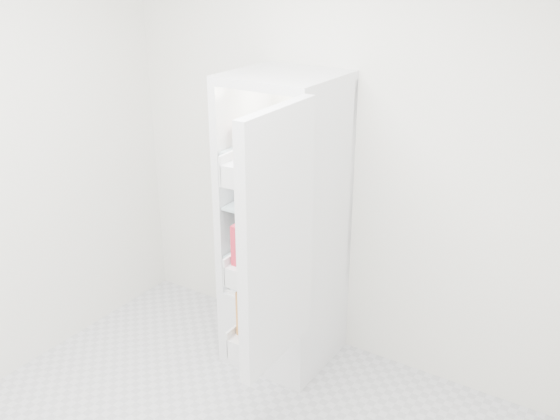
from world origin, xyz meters
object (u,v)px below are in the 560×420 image
Objects in this scene: mushroom_bowl at (264,235)px; fridge_door at (272,245)px; red_cabbage at (295,243)px; refrigerator at (288,258)px.

fridge_door reaches higher than mushroom_bowl.
refrigerator is at bearing 139.79° from red_cabbage.
red_cabbage is 0.64m from fridge_door.
refrigerator is 11.39× the size of mushroom_bowl.
refrigerator is 1.38× the size of fridge_door.
refrigerator is at bearing 5.76° from mushroom_bowl.
refrigerator is 0.22m from red_cabbage.
red_cabbage is at bearing -15.46° from mushroom_bowl.
refrigerator reaches higher than fridge_door.
mushroom_bowl is at bearing 164.54° from red_cabbage.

